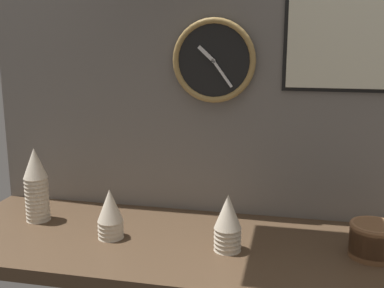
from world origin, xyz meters
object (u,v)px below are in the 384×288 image
(cup_stack_center_right, at_px, (228,223))
(cup_stack_center_left, at_px, (110,214))
(cup_stack_far_left, at_px, (36,184))
(bowl_stack_far_right, at_px, (373,240))
(wall_clock, at_px, (214,61))
(menu_board, at_px, (361,13))

(cup_stack_center_right, bearing_deg, cup_stack_center_left, 178.28)
(cup_stack_far_left, bearing_deg, cup_stack_center_left, -15.99)
(cup_stack_center_right, distance_m, bowl_stack_far_right, 0.40)
(wall_clock, bearing_deg, cup_stack_center_right, -71.58)
(cup_stack_center_left, xyz_separation_m, bowl_stack_far_right, (0.76, 0.03, -0.03))
(bowl_stack_far_right, distance_m, wall_clock, 0.72)
(cup_stack_far_left, bearing_deg, wall_clock, 18.55)
(cup_stack_center_left, height_order, cup_stack_center_right, cup_stack_center_right)
(wall_clock, distance_m, menu_board, 0.47)
(bowl_stack_far_right, xyz_separation_m, wall_clock, (-0.49, 0.24, 0.47))
(cup_stack_center_left, bearing_deg, wall_clock, 45.46)
(bowl_stack_far_right, bearing_deg, wall_clock, 154.38)
(bowl_stack_far_right, height_order, menu_board, menu_board)
(cup_stack_far_left, height_order, wall_clock, wall_clock)
(menu_board, bearing_deg, bowl_stack_far_right, -78.71)
(cup_stack_far_left, distance_m, wall_clock, 0.71)
(cup_stack_far_left, relative_size, menu_board, 0.52)
(cup_stack_center_right, height_order, cup_stack_far_left, cup_stack_far_left)
(cup_stack_center_right, distance_m, wall_clock, 0.53)
(cup_stack_center_right, relative_size, bowl_stack_far_right, 1.27)
(cup_stack_center_left, distance_m, bowl_stack_far_right, 0.76)
(wall_clock, bearing_deg, menu_board, 1.15)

